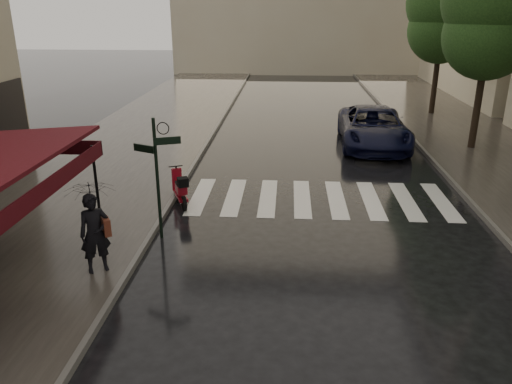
# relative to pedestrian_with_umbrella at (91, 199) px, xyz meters

# --- Properties ---
(ground) EXTENTS (120.00, 120.00, 0.00)m
(ground) POSITION_rel_pedestrian_with_umbrella_xyz_m (2.10, -1.04, -1.79)
(ground) COLOR black
(ground) RESTS_ON ground
(sidewalk_near) EXTENTS (6.00, 60.00, 0.12)m
(sidewalk_near) POSITION_rel_pedestrian_with_umbrella_xyz_m (-2.40, 10.96, -1.73)
(sidewalk_near) COLOR #38332D
(sidewalk_near) RESTS_ON ground
(sidewalk_far) EXTENTS (5.50, 60.00, 0.12)m
(sidewalk_far) POSITION_rel_pedestrian_with_umbrella_xyz_m (12.35, 10.96, -1.73)
(sidewalk_far) COLOR #38332D
(sidewalk_far) RESTS_ON ground
(curb_near) EXTENTS (0.12, 60.00, 0.16)m
(curb_near) POSITION_rel_pedestrian_with_umbrella_xyz_m (0.65, 10.96, -1.71)
(curb_near) COLOR #595651
(curb_near) RESTS_ON ground
(curb_far) EXTENTS (0.12, 60.00, 0.16)m
(curb_far) POSITION_rel_pedestrian_with_umbrella_xyz_m (9.55, 10.96, -1.71)
(curb_far) COLOR #595651
(curb_far) RESTS_ON ground
(crosswalk) EXTENTS (7.85, 3.20, 0.01)m
(crosswalk) POSITION_rel_pedestrian_with_umbrella_xyz_m (5.07, 4.96, -1.78)
(crosswalk) COLOR silver
(crosswalk) RESTS_ON ground
(signpost) EXTENTS (1.17, 0.29, 3.10)m
(signpost) POSITION_rel_pedestrian_with_umbrella_xyz_m (0.90, 1.96, 0.04)
(signpost) COLOR black
(signpost) RESTS_ON ground
(tree_mid) EXTENTS (3.80, 3.80, 8.34)m
(tree_mid) POSITION_rel_pedestrian_with_umbrella_xyz_m (11.60, 10.96, 3.81)
(tree_mid) COLOR black
(tree_mid) RESTS_ON sidewalk_far
(tree_far) EXTENTS (3.80, 3.80, 8.16)m
(tree_far) POSITION_rel_pedestrian_with_umbrella_xyz_m (11.80, 17.96, 3.67)
(tree_far) COLOR black
(tree_far) RESTS_ON sidewalk_far
(pedestrian_with_umbrella) EXTENTS (1.45, 1.46, 2.51)m
(pedestrian_with_umbrella) POSITION_rel_pedestrian_with_umbrella_xyz_m (0.00, 0.00, 0.00)
(pedestrian_with_umbrella) COLOR black
(pedestrian_with_umbrella) RESTS_ON sidewalk_near
(scooter) EXTENTS (0.80, 1.49, 1.04)m
(scooter) POSITION_rel_pedestrian_with_umbrella_xyz_m (0.93, 4.23, -1.31)
(scooter) COLOR black
(scooter) RESTS_ON ground
(parked_car) EXTENTS (2.85, 5.85, 1.60)m
(parked_car) POSITION_rel_pedestrian_with_umbrella_xyz_m (7.63, 11.35, -0.99)
(parked_car) COLOR black
(parked_car) RESTS_ON ground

